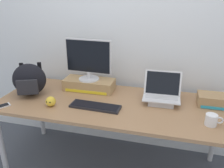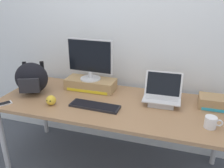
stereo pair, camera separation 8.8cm
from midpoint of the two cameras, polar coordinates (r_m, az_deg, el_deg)
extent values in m
plane|color=#474C56|center=(2.53, 1.06, -19.43)|extent=(20.00, 20.00, 0.00)
cube|color=silver|center=(2.43, 4.76, 12.99)|extent=(7.00, 0.10, 2.60)
cube|color=#99704C|center=(2.13, 1.19, -4.88)|extent=(2.08, 0.82, 0.03)
cylinder|color=#B2B2B7|center=(2.49, -24.20, -12.42)|extent=(0.05, 0.05, 0.70)
cylinder|color=#B2B2B7|center=(2.96, -15.50, -5.51)|extent=(0.05, 0.05, 0.70)
cylinder|color=#B2B2B7|center=(2.59, 25.26, -11.19)|extent=(0.05, 0.05, 0.70)
cube|color=#A88456|center=(2.39, -4.18, -0.02)|extent=(0.50, 0.22, 0.11)
cube|color=yellow|center=(2.31, -5.14, -1.82)|extent=(0.43, 0.00, 0.03)
cylinder|color=silver|center=(2.37, -4.22, 1.35)|extent=(0.21, 0.21, 0.01)
cylinder|color=silver|center=(2.35, -4.25, 2.31)|extent=(0.04, 0.04, 0.07)
cube|color=silver|center=(2.29, -4.38, 6.82)|extent=(0.47, 0.04, 0.33)
cube|color=black|center=(2.28, -4.49, 6.75)|extent=(0.45, 0.03, 0.31)
cube|color=#ADADB2|center=(2.14, 13.17, -4.19)|extent=(0.22, 0.20, 0.05)
cube|color=silver|center=(2.13, 13.23, -3.49)|extent=(0.33, 0.24, 0.01)
cube|color=#B7B7BC|center=(2.14, 13.28, -3.14)|extent=(0.29, 0.13, 0.00)
cube|color=silver|center=(2.15, 13.61, 0.00)|extent=(0.33, 0.10, 0.21)
cube|color=black|center=(2.15, 13.61, 0.00)|extent=(0.30, 0.08, 0.19)
cube|color=black|center=(2.04, -2.99, -5.40)|extent=(0.45, 0.16, 0.02)
cube|color=black|center=(2.03, -3.00, -5.12)|extent=(0.42, 0.13, 0.00)
ellipsoid|color=black|center=(2.38, -18.05, 1.38)|extent=(0.37, 0.31, 0.31)
cube|color=#232328|center=(2.28, -18.57, -0.41)|extent=(0.18, 0.10, 0.14)
cube|color=black|center=(2.50, -19.46, 2.58)|extent=(0.04, 0.03, 0.23)
cube|color=black|center=(2.46, -15.61, 2.75)|extent=(0.04, 0.03, 0.23)
cylinder|color=silver|center=(1.90, 24.18, -8.55)|extent=(0.09, 0.09, 0.09)
torus|color=silver|center=(1.91, 25.93, -8.58)|extent=(0.06, 0.01, 0.06)
cube|color=silver|center=(2.28, -23.91, -4.45)|extent=(0.13, 0.15, 0.01)
cube|color=black|center=(2.28, -23.94, -4.32)|extent=(0.11, 0.12, 0.00)
sphere|color=gold|center=(2.12, -13.54, -3.89)|extent=(0.09, 0.09, 0.09)
sphere|color=black|center=(2.10, -14.43, -3.98)|extent=(0.01, 0.01, 0.01)
sphere|color=black|center=(2.08, -13.71, -4.10)|extent=(0.01, 0.01, 0.01)
cube|color=#9E7A51|center=(2.22, 25.58, -4.14)|extent=(0.32, 0.18, 0.10)
cube|color=#2899BC|center=(2.15, 25.72, -5.95)|extent=(0.27, 0.00, 0.02)
camera|label=1|loc=(0.04, -88.77, 0.50)|focal=37.40mm
camera|label=2|loc=(0.04, 91.23, -0.50)|focal=37.40mm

